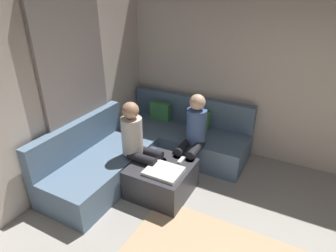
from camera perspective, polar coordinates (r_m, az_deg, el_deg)
wall_back at (r=4.41m, az=28.03°, el=8.12°), size 6.00×0.12×2.70m
curtain_panel at (r=4.01m, az=-17.88°, el=6.87°), size 0.06×1.10×2.50m
sectional_couch at (r=4.38m, az=-3.70°, el=-4.19°), size 2.10×2.55×0.87m
ottoman at (r=3.82m, az=-1.31°, el=-10.52°), size 0.76×0.76×0.42m
folded_blanket at (r=3.56m, az=-0.87°, el=-9.03°), size 0.44×0.36×0.04m
coffee_mug at (r=3.90m, az=-2.89°, el=-5.17°), size 0.08×0.08×0.10m
game_remote at (r=3.79m, az=2.68°, el=-6.82°), size 0.05×0.15×0.02m
person_on_couch_back at (r=3.97m, az=5.11°, el=-1.50°), size 0.30×0.60×1.20m
person_on_couch_side at (r=3.76m, az=-5.94°, el=-3.22°), size 0.60×0.30×1.20m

